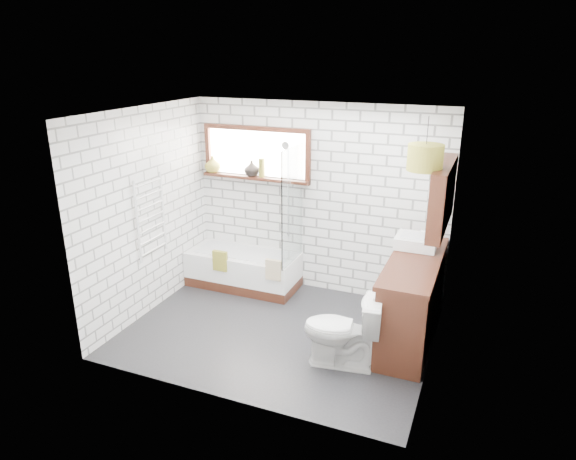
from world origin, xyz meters
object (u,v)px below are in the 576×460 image
at_px(toilet, 342,331).
at_px(pendant, 425,157).
at_px(vanity, 412,299).
at_px(bathtub, 243,269).
at_px(basin, 416,242).

xyz_separation_m(toilet, pendant, (0.59, 0.66, 1.70)).
height_order(vanity, toilet, vanity).
bearing_deg(toilet, vanity, 136.40).
relative_size(bathtub, toilet, 1.89).
height_order(basin, toilet, basin).
bearing_deg(toilet, pendant, 129.85).
distance_m(vanity, pendant, 1.63).
bearing_deg(basin, vanity, -80.88).
relative_size(bathtub, basin, 3.29).
xyz_separation_m(vanity, pendant, (0.02, -0.15, 1.62)).
xyz_separation_m(basin, toilet, (-0.51, -1.18, -0.63)).
bearing_deg(basin, toilet, -113.36).
height_order(vanity, pendant, pendant).
relative_size(toilet, pendant, 2.27).
height_order(vanity, basin, basin).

